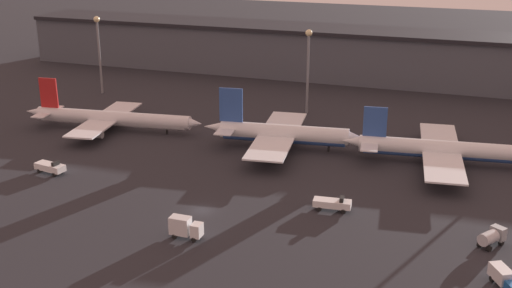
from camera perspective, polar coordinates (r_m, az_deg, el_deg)
The scene contains 12 objects.
ground at distance 117.86m, azimuth -4.88°, elevation -5.91°, with size 600.00×600.00×0.00m, color #26262B.
terminal_building at distance 214.33m, azimuth 6.88°, elevation 8.04°, with size 217.48×20.52×16.56m.
airplane_0 at distance 164.36m, azimuth -12.79°, elevation 2.24°, with size 47.08×31.06×12.50m.
airplane_1 at distance 147.39m, azimuth 2.29°, elevation 0.93°, with size 37.70×35.85×13.64m.
airplane_2 at distance 143.76m, azimuth 16.69°, elevation -0.52°, with size 46.23×38.09×11.90m.
service_vehicle_0 at distance 140.19m, azimuth -17.82°, elevation -1.97°, with size 7.02×3.59×2.87m.
service_vehicle_1 at distance 117.85m, azimuth 6.82°, elevation -5.28°, with size 7.04×3.01×2.79m.
service_vehicle_2 at distance 107.64m, azimuth -6.35°, elevation -7.35°, with size 5.52×2.12×3.74m.
service_vehicle_3 at distance 111.48m, azimuth 20.21°, elevation -7.75°, with size 4.64×5.36×2.90m.
service_vehicle_4 at distance 100.55m, azimuth 21.21°, elevation -11.05°, with size 4.87×6.58×2.72m.
lamp_post_0 at distance 197.68m, azimuth -13.81°, elevation 8.59°, with size 1.80×1.80×23.19m.
lamp_post_1 at distance 172.22m, azimuth 4.66°, elevation 7.45°, with size 1.80×1.80×22.79m.
Camera 1 is at (44.02, -97.00, 50.45)m, focal length 45.00 mm.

